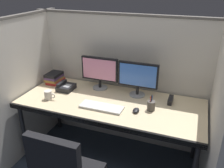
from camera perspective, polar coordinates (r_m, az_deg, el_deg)
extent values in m
cube|color=beige|center=(2.81, 2.83, 0.40)|extent=(2.20, 0.05, 1.55)
cube|color=#605B56|center=(2.59, 3.19, 16.54)|extent=(2.21, 0.06, 0.02)
cube|color=beige|center=(2.83, -20.36, -0.95)|extent=(0.05, 1.40, 1.55)
cube|color=#605B56|center=(2.62, -22.90, 14.85)|extent=(0.06, 1.41, 0.02)
cube|color=beige|center=(2.23, 23.55, -8.59)|extent=(0.05, 1.40, 1.55)
cube|color=beige|center=(2.45, -0.41, -4.72)|extent=(1.90, 0.80, 0.04)
cube|color=black|center=(2.15, -4.15, -9.44)|extent=(1.90, 0.02, 0.05)
cylinder|color=black|center=(2.82, -20.54, -11.09)|extent=(0.04, 0.04, 0.70)
cylinder|color=black|center=(3.27, -13.00, -4.93)|extent=(0.04, 0.04, 0.70)
cylinder|color=black|center=(2.82, 19.77, -10.98)|extent=(0.04, 0.04, 0.70)
cube|color=black|center=(1.73, -13.87, -19.16)|extent=(0.40, 0.06, 0.48)
cylinder|color=gray|center=(2.74, -2.90, -0.87)|extent=(0.17, 0.17, 0.01)
cylinder|color=black|center=(2.72, -2.92, 0.12)|extent=(0.03, 0.03, 0.09)
cube|color=black|center=(2.65, -3.01, 3.68)|extent=(0.43, 0.03, 0.27)
cube|color=pink|center=(2.63, -3.16, 3.55)|extent=(0.39, 0.01, 0.23)
cylinder|color=gray|center=(2.59, 6.10, -2.56)|extent=(0.17, 0.17, 0.01)
cylinder|color=black|center=(2.56, 6.16, -1.53)|extent=(0.03, 0.03, 0.09)
cube|color=black|center=(2.49, 6.34, 2.21)|extent=(0.43, 0.03, 0.27)
cube|color=#3F72D8|center=(2.48, 6.23, 2.06)|extent=(0.39, 0.01, 0.23)
cube|color=silver|center=(2.33, -2.57, -5.60)|extent=(0.43, 0.15, 0.02)
ellipsoid|color=black|center=(2.27, 5.83, -6.38)|extent=(0.06, 0.10, 0.03)
cylinder|color=#59595B|center=(2.28, 5.97, -5.88)|extent=(0.01, 0.01, 0.01)
cube|color=black|center=(2.49, 13.99, -3.79)|extent=(0.04, 0.15, 0.06)
cylinder|color=#4C4742|center=(2.30, 9.47, -5.22)|extent=(0.08, 0.08, 0.09)
cylinder|color=red|center=(2.29, 9.22, -4.56)|extent=(0.01, 0.01, 0.14)
cylinder|color=#263FB2|center=(2.30, 9.62, -4.37)|extent=(0.01, 0.01, 0.14)
cylinder|color=black|center=(2.29, 9.51, -4.33)|extent=(0.01, 0.01, 0.15)
cube|color=black|center=(2.74, -11.08, -0.83)|extent=(0.17, 0.19, 0.06)
cube|color=black|center=(2.75, -12.13, 0.19)|extent=(0.04, 0.17, 0.03)
cube|color=gray|center=(2.71, -10.78, -0.44)|extent=(0.07, 0.09, 0.00)
cube|color=#B22626|center=(2.96, -13.50, 0.70)|extent=(0.15, 0.21, 0.04)
cube|color=olive|center=(2.94, -13.86, 1.22)|extent=(0.15, 0.21, 0.03)
cube|color=#4C3366|center=(2.93, -13.85, 1.76)|extent=(0.15, 0.21, 0.03)
cube|color=black|center=(2.92, -13.92, 2.30)|extent=(0.15, 0.21, 0.03)
cylinder|color=silver|center=(2.56, -15.22, -2.57)|extent=(0.08, 0.08, 0.09)
torus|color=silver|center=(2.53, -14.14, -2.79)|extent=(0.06, 0.01, 0.06)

